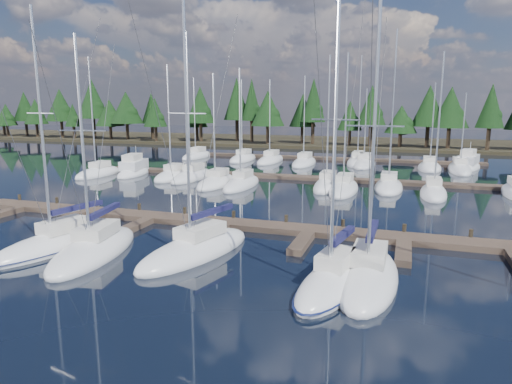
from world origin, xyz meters
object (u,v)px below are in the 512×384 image
(front_sailboat_3, at_px, (196,249))
(front_sailboat_4, at_px, (333,281))
(main_dock, at_px, (225,226))
(front_sailboat_2, at_px, (95,250))
(front_sailboat_5, at_px, (368,277))
(motor_yacht_right, at_px, (468,165))
(motor_yacht_left, at_px, (134,170))
(front_sailboat_1, at_px, (59,243))

(front_sailboat_3, bearing_deg, front_sailboat_4, -16.33)
(main_dock, height_order, front_sailboat_4, front_sailboat_4)
(front_sailboat_2, relative_size, front_sailboat_5, 0.94)
(main_dock, relative_size, front_sailboat_3, 2.98)
(front_sailboat_3, height_order, front_sailboat_4, front_sailboat_3)
(front_sailboat_5, relative_size, motor_yacht_right, 1.52)
(front_sailboat_4, bearing_deg, main_dock, 137.17)
(main_dock, xyz_separation_m, front_sailboat_2, (-5.16, -7.61, 0.07))
(main_dock, relative_size, motor_yacht_left, 5.01)
(front_sailboat_5, bearing_deg, front_sailboat_2, -177.72)
(front_sailboat_5, bearing_deg, front_sailboat_3, 172.82)
(main_dock, xyz_separation_m, motor_yacht_left, (-20.37, 20.01, 0.26))
(front_sailboat_1, height_order, front_sailboat_5, front_sailboat_1)
(front_sailboat_2, distance_m, front_sailboat_3, 5.95)
(front_sailboat_1, distance_m, motor_yacht_left, 30.02)
(motor_yacht_left, xyz_separation_m, motor_yacht_right, (40.32, 18.68, 0.01))
(front_sailboat_3, height_order, motor_yacht_right, front_sailboat_3)
(front_sailboat_1, bearing_deg, front_sailboat_3, 10.57)
(front_sailboat_5, distance_m, motor_yacht_right, 46.67)
(front_sailboat_4, xyz_separation_m, motor_yacht_right, (11.11, 46.89, 0.18))
(main_dock, relative_size, front_sailboat_5, 3.16)
(main_dock, distance_m, front_sailboat_5, 12.51)
(motor_yacht_left, bearing_deg, main_dock, -44.48)
(front_sailboat_2, distance_m, motor_yacht_left, 31.54)
(front_sailboat_1, bearing_deg, front_sailboat_5, 1.03)
(front_sailboat_3, xyz_separation_m, motor_yacht_right, (19.46, 44.44, 0.19))
(front_sailboat_4, relative_size, front_sailboat_5, 1.04)
(main_dock, bearing_deg, motor_yacht_left, 135.52)
(main_dock, height_order, front_sailboat_3, front_sailboat_3)
(front_sailboat_3, bearing_deg, front_sailboat_5, -7.18)
(main_dock, distance_m, front_sailboat_3, 5.77)
(motor_yacht_right, bearing_deg, motor_yacht_left, -155.14)
(motor_yacht_right, bearing_deg, front_sailboat_3, -113.65)
(front_sailboat_5, xyz_separation_m, motor_yacht_right, (9.57, 45.68, 0.19))
(front_sailboat_2, xyz_separation_m, motor_yacht_right, (25.11, 46.30, 0.20))
(front_sailboat_1, relative_size, motor_yacht_right, 1.62)
(front_sailboat_3, bearing_deg, motor_yacht_right, 66.35)
(front_sailboat_1, relative_size, motor_yacht_left, 1.68)
(front_sailboat_2, xyz_separation_m, front_sailboat_3, (5.65, 1.86, 0.01))
(front_sailboat_1, bearing_deg, motor_yacht_right, 58.77)
(front_sailboat_4, distance_m, front_sailboat_5, 1.95)
(motor_yacht_left, bearing_deg, front_sailboat_5, -41.29)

